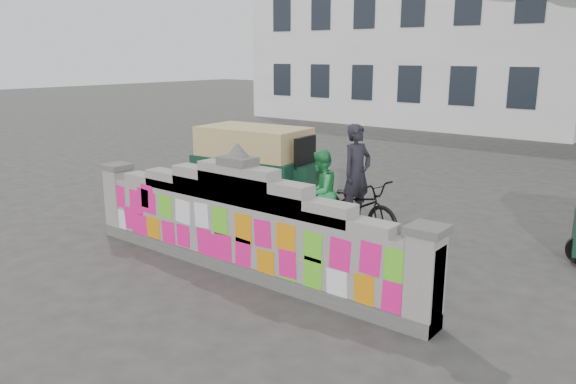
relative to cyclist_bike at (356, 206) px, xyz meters
name	(u,v)px	position (x,y,z in m)	size (l,w,h in m)	color
ground	(240,272)	(-0.36, -2.74, -0.53)	(100.00, 100.00, 0.00)	#383533
parapet_wall	(239,226)	(-0.36, -2.74, 0.22)	(6.48, 0.44, 2.01)	#4C4C49
building	(435,39)	(-7.36, 19.25, 3.48)	(16.00, 10.00, 8.90)	silver
cyclist_bike	(356,206)	(0.00, 0.00, 0.00)	(0.70, 2.02, 1.06)	black
cyclist_rider	(356,187)	(0.00, 0.00, 0.37)	(0.66, 0.43, 1.80)	black
pedestrian	(320,192)	(-0.53, -0.38, 0.26)	(0.76, 0.60, 1.57)	green
rickshaw_left	(257,163)	(-3.06, 0.68, 0.34)	(3.10, 1.66, 1.68)	#103020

